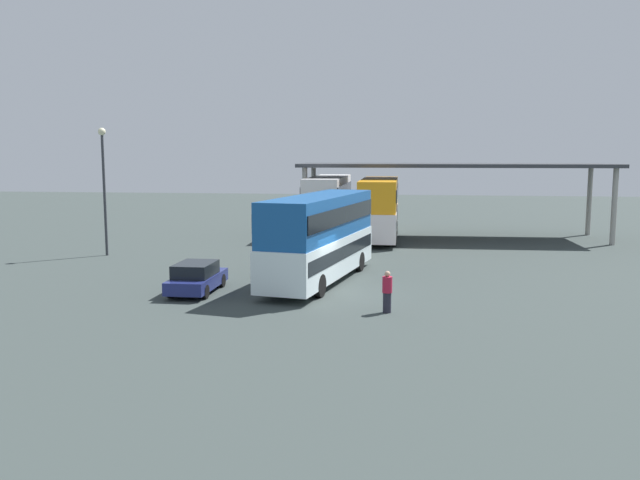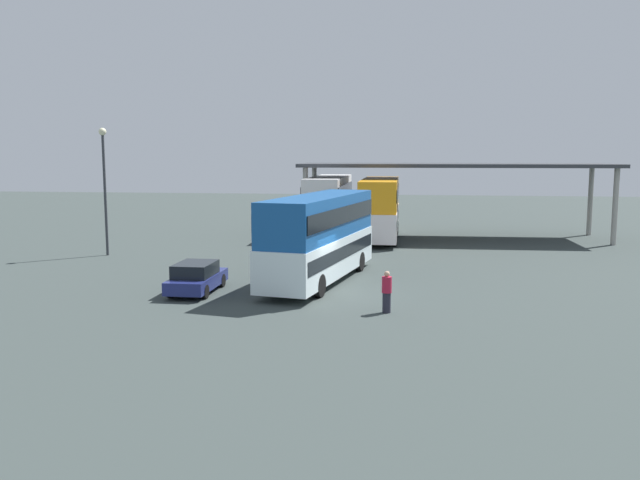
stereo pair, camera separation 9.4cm
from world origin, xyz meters
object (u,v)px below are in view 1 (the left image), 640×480
at_px(double_decker_main, 320,234).
at_px(lamppost_tall, 104,175).
at_px(parked_hatchback, 197,277).
at_px(double_decker_near_canopy, 328,204).
at_px(double_decker_mid_row, 379,207).
at_px(pedestrian_waiting, 387,292).

distance_m(double_decker_main, lamppost_tall, 15.37).
relative_size(parked_hatchback, double_decker_near_canopy, 0.37).
height_order(double_decker_near_canopy, lamppost_tall, lamppost_tall).
distance_m(double_decker_near_canopy, lamppost_tall, 16.51).
height_order(double_decker_mid_row, pedestrian_waiting, double_decker_mid_row).
relative_size(parked_hatchback, lamppost_tall, 0.53).
xyz_separation_m(double_decker_main, double_decker_mid_row, (2.10, 15.74, 0.09)).
bearing_deg(double_decker_main, double_decker_near_canopy, 16.37).
xyz_separation_m(lamppost_tall, pedestrian_waiting, (17.17, -12.08, -3.98)).
bearing_deg(pedestrian_waiting, lamppost_tall, 13.36).
bearing_deg(double_decker_mid_row, pedestrian_waiting, -176.96).
xyz_separation_m(double_decker_near_canopy, double_decker_mid_row, (3.84, -1.57, -0.04)).
xyz_separation_m(double_decker_mid_row, lamppost_tall, (-15.89, -9.44, 2.43)).
distance_m(parked_hatchback, lamppost_tall, 13.58).
relative_size(double_decker_main, double_decker_near_canopy, 1.00).
xyz_separation_m(double_decker_main, lamppost_tall, (-13.79, 6.29, 2.52)).
bearing_deg(parked_hatchback, double_decker_near_canopy, -8.95).
distance_m(double_decker_main, parked_hatchback, 6.20).
bearing_deg(double_decker_mid_row, double_decker_near_canopy, 67.32).
relative_size(parked_hatchback, pedestrian_waiting, 2.48).
xyz_separation_m(double_decker_main, parked_hatchback, (-5.04, -3.24, -1.59)).
bearing_deg(double_decker_near_canopy, double_decker_mid_row, -112.62).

